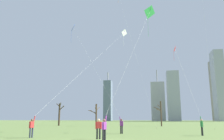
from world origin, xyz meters
TOP-DOWN VIEW (x-y plane):
  - kite_flyer_midfield_center_blue at (-1.49, 11.12)m, footprint 8.89×7.11m
  - kite_flyer_foreground_right_red at (8.45, 8.68)m, footprint 1.87×6.07m
  - kite_flyer_midfield_right_white at (-5.38, 5.90)m, footprint 7.07×16.18m
  - kite_flyer_far_back_green at (1.31, 2.80)m, footprint 4.42×8.06m
  - bystander_watching_nearby at (-0.53, 2.54)m, footprint 0.50×0.27m
  - distant_kite_low_near_trees_orange at (-1.45, 24.02)m, footprint 7.06×1.61m
  - bare_tree_leftmost at (-17.86, 36.28)m, footprint 2.51×2.21m
  - bare_tree_left_of_center at (5.68, 36.22)m, footprint 1.73×3.53m
  - bare_tree_right_of_center at (-8.49, 34.33)m, footprint 2.15×3.60m
  - skyline_mid_tower_left at (-27.17, 147.00)m, footprint 5.48×7.29m
  - skyline_tall_tower at (8.10, 148.45)m, footprint 9.45×5.98m
  - skyline_squat_block at (48.85, 149.97)m, footprint 8.50×9.91m
  - skyline_wide_slab at (45.32, 135.04)m, footprint 5.95×10.71m
  - skyline_mid_tower_right at (17.64, 136.93)m, footprint 7.70×7.79m

SIDE VIEW (x-z plane):
  - bystander_watching_nearby at x=-0.53m, z-range 0.09..1.71m
  - kite_flyer_foreground_right_red at x=8.45m, z-range -3.50..7.46m
  - bare_tree_right_of_center at x=-8.49m, z-range 0.26..5.10m
  - bare_tree_leftmost at x=-17.86m, z-range 0.27..5.59m
  - bare_tree_left_of_center at x=5.68m, z-range 0.21..5.66m
  - kite_flyer_midfield_right_white at x=-5.38m, z-range -4.20..11.55m
  - kite_flyer_midfield_center_blue at x=-1.49m, z-range -3.81..12.44m
  - kite_flyer_far_back_green at x=1.31m, z-range -2.73..11.48m
  - skyline_tall_tower at x=8.10m, z-range -4.38..31.38m
  - skyline_mid_tower_left at x=-27.17m, z-range -3.09..31.69m
  - skyline_mid_tower_right at x=17.64m, z-range 0.00..31.97m
  - skyline_squat_block at x=48.85m, z-range -3.34..44.54m
  - skyline_wide_slab at x=45.32m, z-range 0.00..43.73m
  - distant_kite_low_near_trees_orange at x=-1.45m, z-range 10.62..36.72m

